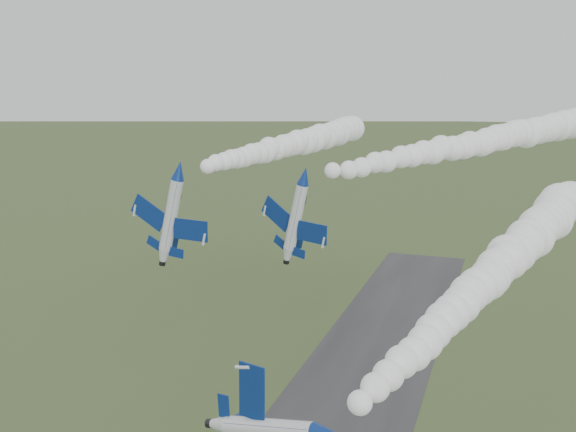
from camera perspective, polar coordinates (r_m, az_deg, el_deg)
name	(u,v)px	position (r m, az deg, el deg)	size (l,w,h in m)	color
smoke_trail_jet_lead	(501,265)	(72.85, 18.40, -4.13)	(5.92, 67.55, 5.92)	white
jet_pair_left	(178,170)	(72.70, -9.71, 4.02)	(10.48, 12.82, 3.85)	silver
smoke_trail_jet_pair_left	(295,143)	(99.93, 0.62, 6.48)	(4.84, 56.32, 4.84)	white
jet_pair_right	(304,176)	(66.83, 1.42, 3.58)	(9.10, 10.77, 3.42)	silver
smoke_trail_jet_pair_right	(484,141)	(97.53, 17.03, 6.38)	(5.06, 70.72, 5.06)	white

